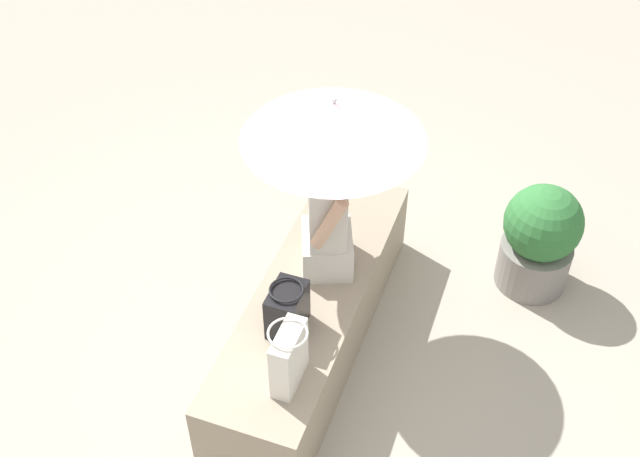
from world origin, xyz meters
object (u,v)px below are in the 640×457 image
object	(u,v)px
planter_near	(540,238)
handbag_black	(287,309)
tote_bag_canvas	(289,357)
person_seated	(327,212)
parasol	(334,121)

from	to	relation	value
planter_near	handbag_black	bearing A→B (deg)	137.23
tote_bag_canvas	planter_near	size ratio (longest dim) A/B	0.50
planter_near	tote_bag_canvas	bearing A→B (deg)	146.95
tote_bag_canvas	handbag_black	bearing A→B (deg)	22.93
person_seated	planter_near	size ratio (longest dim) A/B	1.22
tote_bag_canvas	planter_near	xyz separation A→B (m)	(1.58, -1.03, -0.28)
parasol	planter_near	world-z (taller)	parasol
handbag_black	planter_near	bearing A→B (deg)	-42.77
person_seated	parasol	size ratio (longest dim) A/B	0.85
person_seated	handbag_black	bearing A→B (deg)	176.03
person_seated	handbag_black	world-z (taller)	person_seated
handbag_black	parasol	bearing A→B (deg)	-3.45
parasol	handbag_black	world-z (taller)	parasol
parasol	tote_bag_canvas	world-z (taller)	parasol
person_seated	handbag_black	size ratio (longest dim) A/B	3.11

